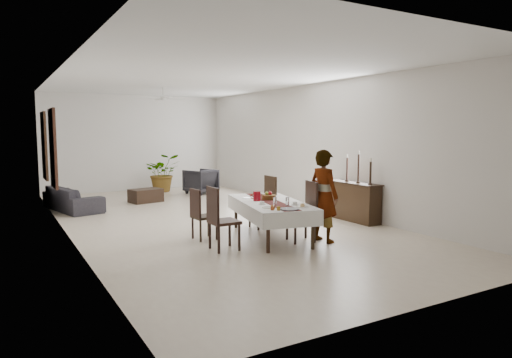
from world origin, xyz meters
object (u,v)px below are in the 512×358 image
(dining_table_top, at_px, (271,203))
(sideboard_body, at_px, (353,202))
(woman, at_px, (324,196))
(sofa, at_px, (73,198))
(red_pitcher, at_px, (257,196))

(dining_table_top, bearing_deg, sideboard_body, 23.41)
(woman, xyz_separation_m, sofa, (-3.45, 5.79, -0.54))
(sofa, bearing_deg, sideboard_body, -144.52)
(dining_table_top, distance_m, woman, 1.02)
(dining_table_top, xyz_separation_m, woman, (0.67, -0.75, 0.18))
(dining_table_top, xyz_separation_m, sofa, (-2.78, 5.04, -0.36))
(woman, bearing_deg, red_pitcher, 33.20)
(woman, height_order, sofa, woman)
(red_pitcher, relative_size, sideboard_body, 0.13)
(woman, bearing_deg, dining_table_top, 32.16)
(dining_table_top, bearing_deg, red_pitcher, 149.04)
(red_pitcher, height_order, woman, woman)
(woman, distance_m, sofa, 6.76)
(woman, bearing_deg, sideboard_body, -65.22)
(dining_table_top, relative_size, sofa, 1.06)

